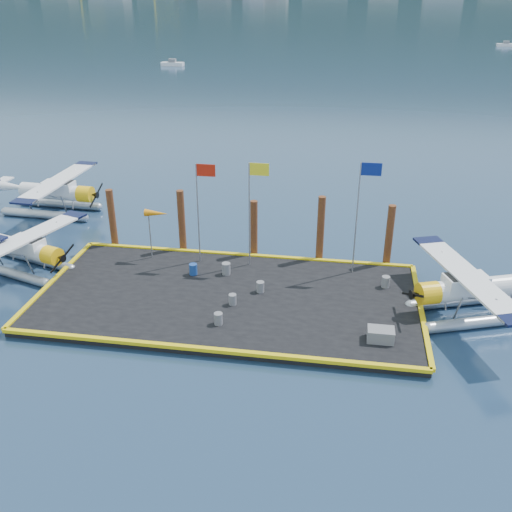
{
  "coord_description": "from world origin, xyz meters",
  "views": [
    {
      "loc": [
        5.64,
        -25.85,
        15.54
      ],
      "look_at": [
        1.17,
        2.0,
        1.87
      ],
      "focal_mm": 40.0,
      "sensor_mm": 36.0,
      "label": 1
    }
  ],
  "objects_px": {
    "seaplane_b": "(25,251)",
    "flagpole_red": "(201,198)",
    "piling_0": "(112,220)",
    "drum_0": "(226,269)",
    "seaplane_c": "(55,194)",
    "crate": "(381,335)",
    "drum_1": "(218,319)",
    "piling_4": "(389,238)",
    "drum_3": "(233,299)",
    "drum_4": "(386,282)",
    "flagpole_blue": "(362,202)",
    "drum_2": "(260,287)",
    "windsock": "(156,214)",
    "piling_1": "(182,223)",
    "piling_3": "(320,231)",
    "piling_2": "(254,231)",
    "seaplane_d": "(471,292)",
    "drum_5": "(193,269)",
    "flagpole_yellow": "(253,199)"
  },
  "relations": [
    {
      "from": "seaplane_d",
      "to": "piling_4",
      "type": "height_order",
      "value": "piling_4"
    },
    {
      "from": "drum_2",
      "to": "drum_3",
      "type": "xyz_separation_m",
      "value": [
        -1.22,
        -1.54,
        -0.01
      ]
    },
    {
      "from": "flagpole_yellow",
      "to": "piling_3",
      "type": "xyz_separation_m",
      "value": [
        3.8,
        1.6,
        -2.36
      ]
    },
    {
      "from": "piling_4",
      "to": "piling_2",
      "type": "bearing_deg",
      "value": 180.0
    },
    {
      "from": "drum_4",
      "to": "windsock",
      "type": "height_order",
      "value": "windsock"
    },
    {
      "from": "drum_2",
      "to": "drum_4",
      "type": "distance_m",
      "value": 6.87
    },
    {
      "from": "drum_4",
      "to": "flagpole_blue",
      "type": "height_order",
      "value": "flagpole_blue"
    },
    {
      "from": "seaplane_c",
      "to": "crate",
      "type": "distance_m",
      "value": 26.69
    },
    {
      "from": "seaplane_d",
      "to": "drum_0",
      "type": "distance_m",
      "value": 13.12
    },
    {
      "from": "piling_0",
      "to": "flagpole_red",
      "type": "bearing_deg",
      "value": -14.46
    },
    {
      "from": "flagpole_blue",
      "to": "piling_2",
      "type": "bearing_deg",
      "value": 165.52
    },
    {
      "from": "crate",
      "to": "flagpole_blue",
      "type": "relative_size",
      "value": 0.19
    },
    {
      "from": "drum_3",
      "to": "piling_3",
      "type": "bearing_deg",
      "value": 56.87
    },
    {
      "from": "seaplane_c",
      "to": "drum_3",
      "type": "bearing_deg",
      "value": 56.01
    },
    {
      "from": "drum_0",
      "to": "flagpole_red",
      "type": "bearing_deg",
      "value": 139.97
    },
    {
      "from": "drum_3",
      "to": "flagpole_yellow",
      "type": "height_order",
      "value": "flagpole_yellow"
    },
    {
      "from": "drum_5",
      "to": "windsock",
      "type": "xyz_separation_m",
      "value": [
        -2.57,
        1.74,
        2.51
      ]
    },
    {
      "from": "drum_0",
      "to": "drum_4",
      "type": "height_order",
      "value": "drum_0"
    },
    {
      "from": "seaplane_c",
      "to": "drum_1",
      "type": "xyz_separation_m",
      "value": [
        15.16,
        -13.47,
        -0.8
      ]
    },
    {
      "from": "flagpole_red",
      "to": "piling_0",
      "type": "distance_m",
      "value": 6.84
    },
    {
      "from": "windsock",
      "to": "piling_1",
      "type": "distance_m",
      "value": 2.21
    },
    {
      "from": "piling_4",
      "to": "flagpole_red",
      "type": "bearing_deg",
      "value": -171.57
    },
    {
      "from": "flagpole_red",
      "to": "windsock",
      "type": "bearing_deg",
      "value": 180.0
    },
    {
      "from": "seaplane_b",
      "to": "flagpole_red",
      "type": "distance_m",
      "value": 10.82
    },
    {
      "from": "drum_3",
      "to": "piling_4",
      "type": "xyz_separation_m",
      "value": [
        8.1,
        6.28,
        1.31
      ]
    },
    {
      "from": "seaplane_b",
      "to": "drum_5",
      "type": "relative_size",
      "value": 13.43
    },
    {
      "from": "piling_0",
      "to": "piling_1",
      "type": "distance_m",
      "value": 4.5
    },
    {
      "from": "piling_2",
      "to": "crate",
      "type": "bearing_deg",
      "value": -48.86
    },
    {
      "from": "crate",
      "to": "piling_4",
      "type": "bearing_deg",
      "value": 85.54
    },
    {
      "from": "drum_2",
      "to": "drum_4",
      "type": "relative_size",
      "value": 0.95
    },
    {
      "from": "crate",
      "to": "piling_2",
      "type": "distance_m",
      "value": 11.23
    },
    {
      "from": "piling_1",
      "to": "piling_4",
      "type": "distance_m",
      "value": 12.5
    },
    {
      "from": "seaplane_b",
      "to": "drum_5",
      "type": "height_order",
      "value": "seaplane_b"
    },
    {
      "from": "drum_3",
      "to": "crate",
      "type": "relative_size",
      "value": 0.47
    },
    {
      "from": "flagpole_red",
      "to": "piling_4",
      "type": "relative_size",
      "value": 1.5
    },
    {
      "from": "seaplane_b",
      "to": "flagpole_yellow",
      "type": "height_order",
      "value": "flagpole_yellow"
    },
    {
      "from": "seaplane_c",
      "to": "piling_4",
      "type": "relative_size",
      "value": 2.42
    },
    {
      "from": "drum_2",
      "to": "drum_3",
      "type": "distance_m",
      "value": 1.96
    },
    {
      "from": "flagpole_yellow",
      "to": "piling_0",
      "type": "distance_m",
      "value": 9.67
    },
    {
      "from": "drum_2",
      "to": "flagpole_red",
      "type": "bearing_deg",
      "value": 141.31
    },
    {
      "from": "drum_3",
      "to": "flagpole_red",
      "type": "height_order",
      "value": "flagpole_red"
    },
    {
      "from": "drum_0",
      "to": "drum_1",
      "type": "xyz_separation_m",
      "value": [
        0.7,
        -5.21,
        -0.04
      ]
    },
    {
      "from": "crate",
      "to": "piling_3",
      "type": "bearing_deg",
      "value": 111.69
    },
    {
      "from": "seaplane_d",
      "to": "piling_0",
      "type": "distance_m",
      "value": 21.42
    },
    {
      "from": "drum_4",
      "to": "piling_1",
      "type": "relative_size",
      "value": 0.15
    },
    {
      "from": "flagpole_yellow",
      "to": "flagpole_blue",
      "type": "relative_size",
      "value": 0.95
    },
    {
      "from": "seaplane_d",
      "to": "piling_4",
      "type": "distance_m",
      "value": 6.25
    },
    {
      "from": "seaplane_b",
      "to": "piling_1",
      "type": "distance_m",
      "value": 9.28
    },
    {
      "from": "windsock",
      "to": "piling_4",
      "type": "height_order",
      "value": "piling_4"
    },
    {
      "from": "drum_1",
      "to": "piling_4",
      "type": "distance_m",
      "value": 11.84
    }
  ]
}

